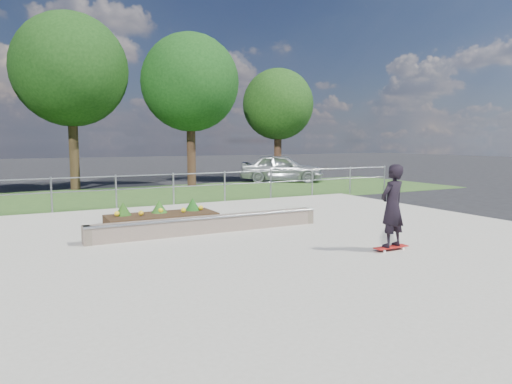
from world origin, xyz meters
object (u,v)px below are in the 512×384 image
skateboarder (392,206)px  planter_bed (161,216)px  grind_ledge (210,224)px  parked_car (282,168)px

skateboarder → planter_bed: bearing=121.5°
grind_ledge → planter_bed: 2.03m
grind_ledge → planter_bed: bearing=109.7°
skateboarder → parked_car: 16.74m
planter_bed → parked_car: size_ratio=0.64×
skateboarder → parked_car: bearing=67.0°
planter_bed → skateboarder: skateboarder is taller
planter_bed → skateboarder: size_ratio=1.66×
planter_bed → skateboarder: bearing=-58.5°
grind_ledge → planter_bed: (-0.69, 1.91, -0.02)m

